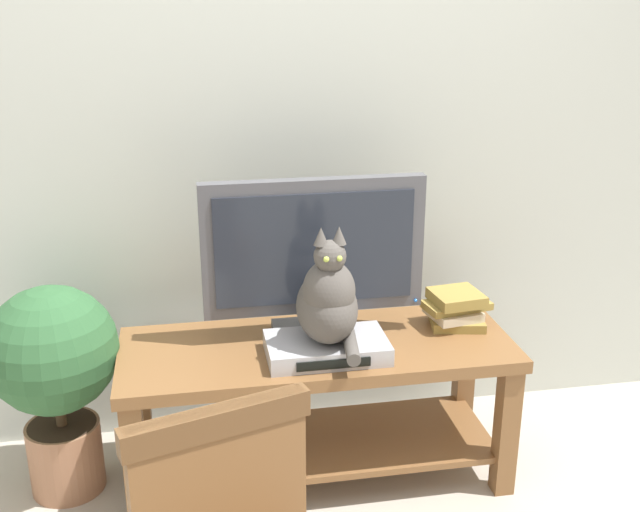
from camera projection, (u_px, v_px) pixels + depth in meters
The scene contains 7 objects.
back_wall at pixel (277, 72), 2.80m from camera, with size 7.00×0.12×2.80m, color #B7BCB2.
tv_stand at pixel (317, 385), 2.71m from camera, with size 1.36×0.52×0.53m.
tv at pixel (314, 254), 2.62m from camera, with size 0.76×0.20×0.57m.
media_box at pixel (327, 348), 2.56m from camera, with size 0.40×0.24×0.06m.
cat at pixel (328, 300), 2.48m from camera, with size 0.20×0.35×0.41m.
book_stack at pixel (456, 309), 2.78m from camera, with size 0.25×0.20×0.13m.
potted_plant at pixel (55, 369), 2.60m from camera, with size 0.44×0.44×0.77m.
Camera 1 is at (-0.36, -1.77, 1.71)m, focal length 43.16 mm.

